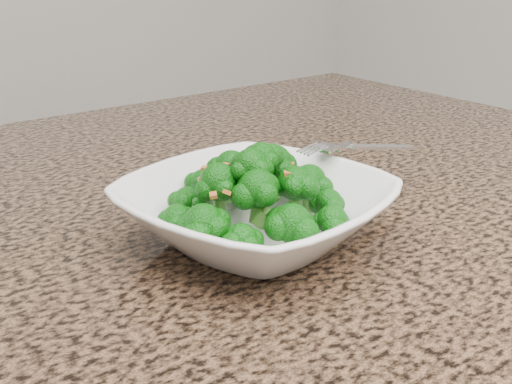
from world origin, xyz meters
TOP-DOWN VIEW (x-y plane):
  - granite_counter at (0.00, 0.30)m, footprint 1.64×1.04m
  - bowl at (0.15, 0.23)m, footprint 0.29×0.29m
  - broccoli_pile at (0.15, 0.23)m, footprint 0.21×0.21m
  - garlic_topping at (0.15, 0.23)m, footprint 0.13×0.13m
  - fork at (0.28, 0.25)m, footprint 0.20×0.05m

SIDE VIEW (x-z plane):
  - granite_counter at x=0.00m, z-range 0.87..0.90m
  - bowl at x=0.15m, z-range 0.90..0.96m
  - fork at x=0.28m, z-range 0.96..0.97m
  - broccoli_pile at x=0.15m, z-range 0.96..1.02m
  - garlic_topping at x=0.15m, z-range 1.02..1.03m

